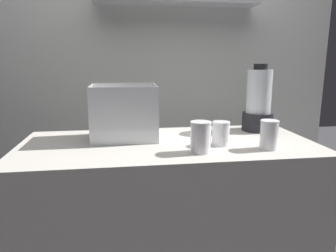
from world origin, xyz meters
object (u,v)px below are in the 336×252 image
juice_cup_mango_far_left (201,139)px  juice_cup_orange_middle (269,136)px  juice_cup_carrot_left (221,135)px  blender_pitcher (258,103)px  carrot_display_bin (124,122)px

juice_cup_mango_far_left → juice_cup_orange_middle: juice_cup_mango_far_left is taller
juice_cup_carrot_left → juice_cup_orange_middle: (0.19, -0.09, 0.01)m
juice_cup_mango_far_left → juice_cup_orange_middle: size_ratio=1.04×
juice_cup_mango_far_left → juice_cup_orange_middle: (0.31, 0.01, -0.00)m
juice_cup_carrot_left → blender_pitcher: bearing=42.0°
juice_cup_orange_middle → carrot_display_bin: bearing=156.2°
carrot_display_bin → juice_cup_mango_far_left: carrot_display_bin is taller
carrot_display_bin → blender_pitcher: size_ratio=0.87×
juice_cup_carrot_left → juice_cup_orange_middle: 0.21m
juice_cup_mango_far_left → carrot_display_bin: bearing=138.4°
juice_cup_mango_far_left → juice_cup_orange_middle: 0.31m
blender_pitcher → juice_cup_mango_far_left: (-0.42, -0.37, -0.09)m
carrot_display_bin → juice_cup_mango_far_left: size_ratio=2.38×
juice_cup_mango_far_left → juice_cup_carrot_left: (0.12, 0.10, -0.01)m
carrot_display_bin → juice_cup_carrot_left: carrot_display_bin is taller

